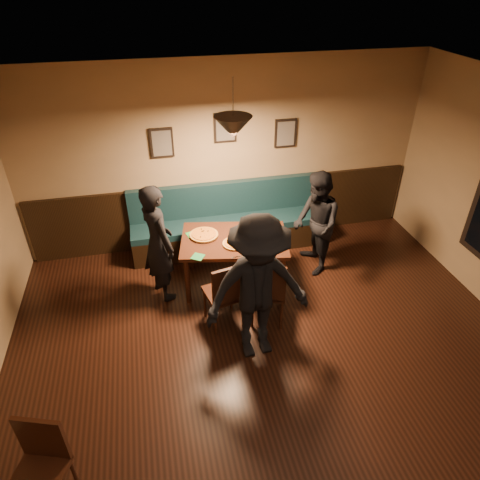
# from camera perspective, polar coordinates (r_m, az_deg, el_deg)

# --- Properties ---
(floor) EXTENTS (7.00, 7.00, 0.00)m
(floor) POSITION_cam_1_polar(r_m,az_deg,el_deg) (4.65, 7.48, -22.89)
(floor) COLOR black
(floor) RESTS_ON ground
(ceiling) EXTENTS (7.00, 7.00, 0.00)m
(ceiling) POSITION_cam_1_polar(r_m,az_deg,el_deg) (2.83, 11.59, 10.96)
(ceiling) COLOR silver
(ceiling) RESTS_ON ground
(wall_back) EXTENTS (6.00, 0.00, 6.00)m
(wall_back) POSITION_cam_1_polar(r_m,az_deg,el_deg) (6.47, -1.96, 10.93)
(wall_back) COLOR #8C704F
(wall_back) RESTS_ON ground
(wainscot) EXTENTS (5.88, 0.06, 1.00)m
(wainscot) POSITION_cam_1_polar(r_m,az_deg,el_deg) (6.83, -1.77, 3.83)
(wainscot) COLOR black
(wainscot) RESTS_ON ground
(booth_bench) EXTENTS (3.00, 0.60, 1.00)m
(booth_bench) POSITION_cam_1_polar(r_m,az_deg,el_deg) (6.60, -1.31, 2.71)
(booth_bench) COLOR #0F232D
(booth_bench) RESTS_ON ground
(picture_left) EXTENTS (0.32, 0.04, 0.42)m
(picture_left) POSITION_cam_1_polar(r_m,az_deg,el_deg) (6.24, -10.30, 12.53)
(picture_left) COLOR black
(picture_left) RESTS_ON wall_back
(picture_center) EXTENTS (0.32, 0.04, 0.42)m
(picture_center) POSITION_cam_1_polar(r_m,az_deg,el_deg) (6.28, -1.98, 14.63)
(picture_center) COLOR black
(picture_center) RESTS_ON wall_back
(picture_right) EXTENTS (0.32, 0.04, 0.42)m
(picture_right) POSITION_cam_1_polar(r_m,az_deg,el_deg) (6.55, 6.02, 13.87)
(picture_right) COLOR black
(picture_right) RESTS_ON wall_back
(pendant_lamp) EXTENTS (0.44, 0.44, 0.25)m
(pendant_lamp) POSITION_cam_1_polar(r_m,az_deg,el_deg) (5.03, -0.91, 14.70)
(pendant_lamp) COLOR black
(pendant_lamp) RESTS_ON ceiling
(dining_table) EXTENTS (1.54, 1.14, 0.74)m
(dining_table) POSITION_cam_1_polar(r_m,az_deg,el_deg) (5.90, -0.75, -2.90)
(dining_table) COLOR black
(dining_table) RESTS_ON floor
(chair_near_left) EXTENTS (0.50, 0.50, 0.96)m
(chair_near_left) POSITION_cam_1_polar(r_m,az_deg,el_deg) (5.24, -2.21, -6.83)
(chair_near_left) COLOR black
(chair_near_left) RESTS_ON floor
(chair_near_right) EXTENTS (0.54, 0.54, 0.94)m
(chair_near_right) POSITION_cam_1_polar(r_m,az_deg,el_deg) (5.30, 3.80, -6.40)
(chair_near_right) COLOR black
(chair_near_right) RESTS_ON floor
(diner_left) EXTENTS (0.60, 0.70, 1.62)m
(diner_left) POSITION_cam_1_polar(r_m,az_deg,el_deg) (5.58, -10.77, -0.41)
(diner_left) COLOR black
(diner_left) RESTS_ON floor
(diner_right) EXTENTS (0.60, 0.75, 1.51)m
(diner_right) POSITION_cam_1_polar(r_m,az_deg,el_deg) (6.09, 10.03, 2.12)
(diner_right) COLOR black
(diner_right) RESTS_ON floor
(diner_front) EXTENTS (1.20, 0.74, 1.79)m
(diner_front) POSITION_cam_1_polar(r_m,az_deg,el_deg) (4.61, 2.39, -6.62)
(diner_front) COLOR black
(diner_front) RESTS_ON floor
(pizza_a) EXTENTS (0.41, 0.41, 0.04)m
(pizza_a) POSITION_cam_1_polar(r_m,az_deg,el_deg) (5.75, -4.79, 0.69)
(pizza_a) COLOR gold
(pizza_a) RESTS_ON dining_table
(pizza_b) EXTENTS (0.37, 0.37, 0.04)m
(pizza_b) POSITION_cam_1_polar(r_m,az_deg,el_deg) (5.56, -0.69, -0.46)
(pizza_b) COLOR orange
(pizza_b) RESTS_ON dining_table
(pizza_c) EXTENTS (0.42, 0.42, 0.04)m
(pizza_c) POSITION_cam_1_polar(r_m,az_deg,el_deg) (5.90, 2.84, 1.73)
(pizza_c) COLOR #C77725
(pizza_c) RESTS_ON dining_table
(soda_glass) EXTENTS (0.08, 0.08, 0.15)m
(soda_glass) POSITION_cam_1_polar(r_m,az_deg,el_deg) (5.54, 5.76, -0.07)
(soda_glass) COLOR black
(soda_glass) RESTS_ON dining_table
(tabasco_bottle) EXTENTS (0.03, 0.03, 0.13)m
(tabasco_bottle) POSITION_cam_1_polar(r_m,az_deg,el_deg) (5.69, 4.13, 0.87)
(tabasco_bottle) COLOR #9D0518
(tabasco_bottle) RESTS_ON dining_table
(napkin_a) EXTENTS (0.19, 0.19, 0.01)m
(napkin_a) POSITION_cam_1_polar(r_m,az_deg,el_deg) (5.81, -6.28, 0.74)
(napkin_a) COLOR #20782A
(napkin_a) RESTS_ON dining_table
(napkin_b) EXTENTS (0.20, 0.20, 0.01)m
(napkin_b) POSITION_cam_1_polar(r_m,az_deg,el_deg) (5.37, -5.59, -2.22)
(napkin_b) COLOR #1C6B35
(napkin_b) RESTS_ON dining_table
(cutlery_set) EXTENTS (0.17, 0.03, 0.00)m
(cutlery_set) POSITION_cam_1_polar(r_m,az_deg,el_deg) (5.36, 0.47, -2.12)
(cutlery_set) COLOR silver
(cutlery_set) RESTS_ON dining_table
(cafe_chair_far) EXTENTS (0.51, 0.51, 0.90)m
(cafe_chair_far) POSITION_cam_1_polar(r_m,az_deg,el_deg) (4.15, -25.20, -26.41)
(cafe_chair_far) COLOR black
(cafe_chair_far) RESTS_ON floor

